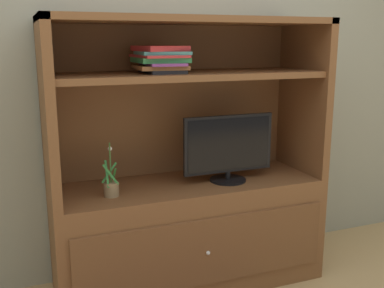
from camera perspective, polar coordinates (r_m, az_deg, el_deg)
name	(u,v)px	position (r m, az deg, el deg)	size (l,w,h in m)	color
painted_rear_wall	(169,58)	(2.99, -2.85, 10.68)	(6.00, 0.10, 2.80)	gray
media_console	(189,205)	(2.85, -0.42, -7.62)	(1.65, 0.59, 1.64)	brown
tv_monitor	(228,148)	(2.77, 4.60, -0.45)	(0.58, 0.22, 0.41)	black
potted_plant	(111,187)	(2.57, -10.09, -5.37)	(0.10, 0.08, 0.31)	#8C7251
magazine_stack	(160,59)	(2.61, -3.97, 10.56)	(0.30, 0.36, 0.15)	black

